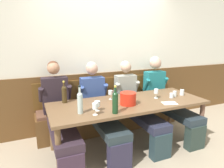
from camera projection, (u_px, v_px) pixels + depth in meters
name	position (u px, v px, depth m)	size (l,w,h in m)	color
ground_plane	(132.00, 151.00, 3.00)	(6.80, 6.80, 0.02)	tan
room_wall_back	(105.00, 52.00, 3.65)	(6.80, 0.08, 2.80)	silver
wood_wainscot_panel	(107.00, 99.00, 3.81)	(6.80, 0.03, 1.04)	brown
wall_bench	(111.00, 114.00, 3.67)	(2.63, 0.42, 0.94)	brown
dining_table	(129.00, 107.00, 2.96)	(2.33, 0.88, 0.74)	brown
person_center_right_seat	(59.00, 111.00, 2.88)	(0.50, 1.29, 1.32)	#382637
person_right_seat	(100.00, 107.00, 3.11)	(0.50, 1.30, 1.28)	#2A273D
person_left_seat	(135.00, 102.00, 3.35)	(0.48, 1.29, 1.26)	#24373D
person_center_left_seat	(165.00, 95.00, 3.60)	(0.50, 1.31, 1.32)	#273631
ice_bucket	(128.00, 99.00, 2.82)	(0.23, 0.23, 0.17)	red
wine_bottle_amber_mid	(64.00, 94.00, 2.88)	(0.07, 0.07, 0.33)	#3B2D16
wine_bottle_clear_water	(80.00, 102.00, 2.47)	(0.07, 0.07, 0.36)	#ABC1BE
wine_bottle_green_tall	(115.00, 102.00, 2.48)	(0.07, 0.07, 0.36)	#17371C
wine_glass_center_front	(156.00, 92.00, 3.11)	(0.07, 0.07, 0.15)	silver
wine_glass_mid_right	(95.00, 107.00, 2.43)	(0.07, 0.07, 0.15)	silver
wine_glass_mid_left	(110.00, 93.00, 3.05)	(0.07, 0.07, 0.14)	silver
wine_glass_near_bucket	(97.00, 104.00, 2.58)	(0.08, 0.08, 0.13)	silver
water_tumbler_right	(172.00, 95.00, 3.14)	(0.07, 0.07, 0.08)	silver
water_tumbler_left	(182.00, 92.00, 3.28)	(0.07, 0.07, 0.09)	silver
water_tumbler_center	(175.00, 94.00, 3.20)	(0.06, 0.06, 0.09)	silver
tasting_sheet_left_guest	(170.00, 103.00, 2.89)	(0.21, 0.15, 0.00)	white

